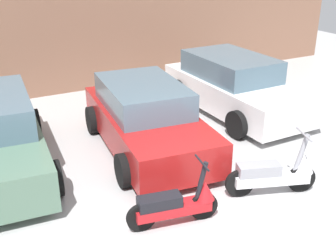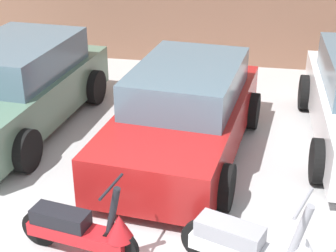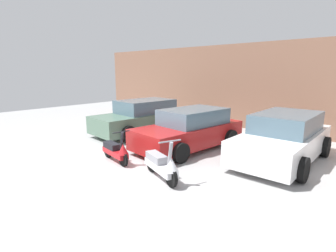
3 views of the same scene
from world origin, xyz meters
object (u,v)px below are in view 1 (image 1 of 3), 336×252
at_px(scooter_front_left, 177,204).
at_px(scooter_front_right, 275,173).
at_px(car_rear_center, 146,119).
at_px(car_rear_right, 234,86).

height_order(scooter_front_left, scooter_front_right, scooter_front_right).
xyz_separation_m(scooter_front_left, scooter_front_right, (1.93, -0.03, 0.04)).
relative_size(scooter_front_left, car_rear_center, 0.34).
distance_m(scooter_front_left, car_rear_center, 2.80).
xyz_separation_m(car_rear_center, car_rear_right, (2.92, 0.89, 0.03)).
relative_size(scooter_front_left, scooter_front_right, 0.94).
bearing_deg(car_rear_center, car_rear_right, 112.85).
relative_size(scooter_front_left, car_rear_right, 0.34).
distance_m(car_rear_center, car_rear_right, 3.06).
height_order(scooter_front_right, car_rear_center, car_rear_center).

